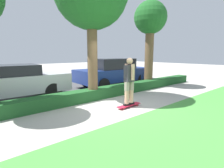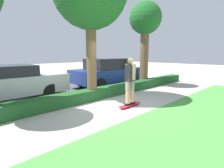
% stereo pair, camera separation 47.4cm
% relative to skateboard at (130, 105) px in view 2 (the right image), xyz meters
% --- Properties ---
extents(ground_plane, '(60.00, 60.00, 0.00)m').
position_rel_skateboard_xyz_m(ground_plane, '(-0.26, 0.18, -0.07)').
color(ground_plane, '#ADA89E').
extents(grass_lawn_strip, '(15.15, 4.00, 0.01)m').
position_rel_skateboard_xyz_m(grass_lawn_strip, '(-0.26, -2.82, -0.07)').
color(grass_lawn_strip, '#47933D').
rests_on(grass_lawn_strip, ground_plane).
extents(street_asphalt, '(15.15, 5.00, 0.01)m').
position_rel_skateboard_xyz_m(street_asphalt, '(-0.26, 4.38, -0.07)').
color(street_asphalt, '#474749').
rests_on(street_asphalt, ground_plane).
extents(hedge_row, '(15.15, 0.60, 0.46)m').
position_rel_skateboard_xyz_m(hedge_row, '(-0.26, 1.78, 0.16)').
color(hedge_row, '#1E5123').
rests_on(hedge_row, ground_plane).
extents(skateboard, '(1.05, 0.24, 0.09)m').
position_rel_skateboard_xyz_m(skateboard, '(0.00, 0.00, 0.00)').
color(skateboard, red).
rests_on(skateboard, ground_plane).
extents(skater_person, '(0.50, 0.45, 1.73)m').
position_rel_skateboard_xyz_m(skater_person, '(0.00, -0.00, 0.94)').
color(skater_person, black).
rests_on(skater_person, skateboard).
extents(tree_far, '(1.85, 1.85, 4.90)m').
position_rel_skateboard_xyz_m(tree_far, '(3.81, 2.10, 3.64)').
color(tree_far, brown).
rests_on(tree_far, ground_plane).
extents(parked_car_front, '(4.58, 1.89, 1.52)m').
position_rel_skateboard_xyz_m(parked_car_front, '(-3.16, 3.66, 0.75)').
color(parked_car_front, '#B7B7BC').
rests_on(parked_car_front, ground_plane).
extents(parked_car_middle, '(4.82, 2.01, 1.67)m').
position_rel_skateboard_xyz_m(parked_car_middle, '(2.47, 3.72, 0.79)').
color(parked_car_middle, navy).
rests_on(parked_car_middle, ground_plane).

